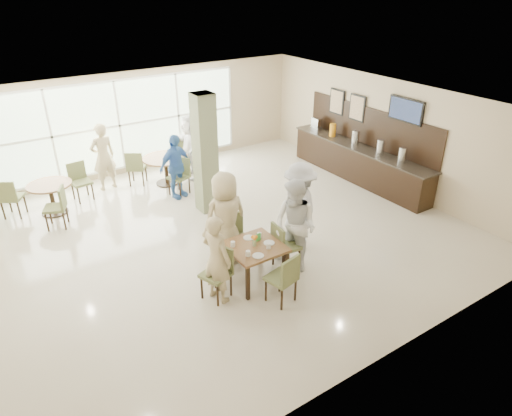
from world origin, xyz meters
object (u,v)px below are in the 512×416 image
teen_right (295,226)px  adult_standing (103,157)px  teen_left (217,259)px  main_table (254,250)px  round_table_left (51,192)px  teen_far (225,218)px  adult_a (176,167)px  adult_b (191,147)px  round_table_right (166,163)px  buffet_counter (359,160)px  teen_standing (299,206)px

teen_right → adult_standing: size_ratio=1.02×
teen_left → main_table: bearing=-100.9°
round_table_left → teen_far: teen_far is taller
main_table → teen_right: size_ratio=0.53×
adult_a → adult_b: adult_b is taller
round_table_left → teen_left: (1.66, -4.97, 0.26)m
round_table_right → buffet_counter: 5.22m
teen_left → round_table_left: bearing=1.4°
round_table_right → teen_right: 5.08m
adult_b → teen_standing: bearing=13.0°
main_table → round_table_left: (-2.48, 4.88, -0.11)m
buffet_counter → teen_left: (-5.77, -2.43, 0.26)m
round_table_left → round_table_right: bearing=2.1°
buffet_counter → teen_standing: bearing=-152.6°
adult_a → adult_standing: adult_standing is taller
adult_a → buffet_counter: bearing=-36.3°
teen_right → adult_a: (-0.51, 4.14, -0.09)m
main_table → adult_b: 5.19m
teen_far → teen_standing: 1.53m
round_table_right → adult_a: (-0.11, -0.92, 0.23)m
teen_right → adult_b: (0.39, 5.10, -0.03)m
teen_standing → adult_a: 3.72m
main_table → adult_standing: size_ratio=0.54×
round_table_left → adult_standing: 1.67m
round_table_right → adult_b: 0.85m
round_table_left → buffet_counter: 7.86m
round_table_right → round_table_left: bearing=-177.9°
adult_a → adult_b: size_ratio=0.93×
teen_left → adult_b: (2.07, 5.12, 0.07)m
main_table → teen_far: teen_far is taller
teen_right → teen_standing: size_ratio=0.99×
round_table_left → teen_right: (3.34, -4.95, 0.36)m
teen_right → buffet_counter: bearing=106.0°
round_table_right → adult_standing: adult_standing is taller
main_table → teen_right: (0.86, -0.07, 0.25)m
buffet_counter → teen_right: 4.77m
main_table → teen_right: bearing=-4.5°
teen_left → adult_standing: (-0.17, 5.65, 0.07)m
adult_b → teen_right: bearing=6.5°
round_table_left → adult_standing: bearing=24.5°
teen_left → adult_standing: 5.65m
teen_left → teen_standing: (2.23, 0.60, 0.11)m
main_table → teen_standing: size_ratio=0.52×
round_table_right → adult_standing: bearing=158.3°
main_table → round_table_left: 5.48m
teen_left → adult_b: size_ratio=0.92×
adult_b → teen_far: bearing=-6.8°
teen_left → teen_right: 1.68m
teen_right → adult_a: bearing=172.6°
round_table_right → buffet_counter: (4.50, -2.64, -0.04)m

